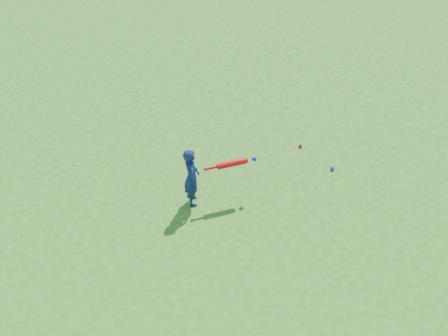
{
  "coord_description": "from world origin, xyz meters",
  "views": [
    {
      "loc": [
        -2.03,
        -5.1,
        5.07
      ],
      "look_at": [
        0.98,
        -0.16,
        0.52
      ],
      "focal_mm": 40.0,
      "sensor_mm": 36.0,
      "label": 1
    }
  ],
  "objects_px": {
    "ground_ball_red": "(301,146)",
    "bat_swing": "(234,163)",
    "ground_ball_blue": "(332,168)",
    "child": "(192,177)"
  },
  "relations": [
    {
      "from": "child",
      "to": "bat_swing",
      "type": "bearing_deg",
      "value": -84.6
    },
    {
      "from": "ground_ball_blue",
      "to": "bat_swing",
      "type": "bearing_deg",
      "value": 169.49
    },
    {
      "from": "ground_ball_red",
      "to": "bat_swing",
      "type": "bearing_deg",
      "value": -164.74
    },
    {
      "from": "ground_ball_blue",
      "to": "ground_ball_red",
      "type": "bearing_deg",
      "value": 93.65
    },
    {
      "from": "ground_ball_red",
      "to": "bat_swing",
      "type": "relative_size",
      "value": 0.08
    },
    {
      "from": "child",
      "to": "ground_ball_blue",
      "type": "height_order",
      "value": "child"
    },
    {
      "from": "ground_ball_red",
      "to": "child",
      "type": "bearing_deg",
      "value": -173.23
    },
    {
      "from": "ground_ball_blue",
      "to": "bat_swing",
      "type": "height_order",
      "value": "bat_swing"
    },
    {
      "from": "ground_ball_red",
      "to": "ground_ball_blue",
      "type": "xyz_separation_m",
      "value": [
        0.05,
        -0.77,
        0.0
      ]
    },
    {
      "from": "child",
      "to": "ground_ball_blue",
      "type": "relative_size",
      "value": 13.86
    }
  ]
}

